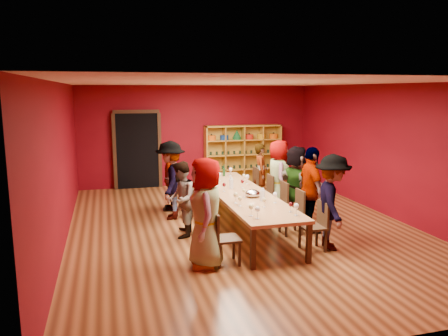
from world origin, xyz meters
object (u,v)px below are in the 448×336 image
at_px(tasting_table, 241,195).
at_px(person_left_0, 206,213).
at_px(spittoon_bowl, 253,194).
at_px(chair_person_left_0, 222,235).
at_px(chair_person_left_3, 189,196).
at_px(person_right_4, 261,172).
at_px(chair_person_left_2, 201,210).
at_px(chair_person_left_4, 184,189).
at_px(person_left_2, 181,199).
at_px(person_left_3, 171,180).
at_px(chair_person_right_0, 317,223).
at_px(person_left_4, 171,179).
at_px(person_right_2, 296,184).
at_px(shelving_unit, 242,151).
at_px(person_right_3, 278,176).
at_px(chair_person_right_3, 266,192).
at_px(person_right_0, 332,202).
at_px(chair_person_right_4, 252,183).
at_px(wine_bottle, 224,172).
at_px(person_right_1, 311,190).
at_px(chair_person_right_2, 280,200).
at_px(chair_person_right_1, 295,209).

bearing_deg(tasting_table, person_left_0, -122.88).
bearing_deg(spittoon_bowl, chair_person_left_0, -125.94).
relative_size(tasting_table, chair_person_left_3, 5.06).
relative_size(chair_person_left_0, person_right_4, 0.59).
xyz_separation_m(chair_person_left_2, chair_person_left_4, (0.00, 1.99, 0.00)).
height_order(person_left_2, person_left_3, person_left_3).
bearing_deg(chair_person_right_0, person_left_2, 148.20).
relative_size(chair_person_right_0, spittoon_bowl, 2.95).
bearing_deg(person_left_4, person_right_2, 74.87).
bearing_deg(person_left_2, shelving_unit, 163.69).
distance_m(chair_person_left_3, person_right_3, 2.16).
distance_m(person_left_3, person_left_4, 0.71).
distance_m(person_right_2, chair_person_right_3, 0.99).
height_order(chair_person_left_0, chair_person_right_0, same).
relative_size(chair_person_left_2, person_right_0, 0.51).
relative_size(chair_person_right_3, spittoon_bowl, 2.95).
bearing_deg(chair_person_left_3, person_left_4, 114.10).
xyz_separation_m(person_left_0, chair_person_left_3, (0.27, 2.86, -0.40)).
distance_m(tasting_table, person_left_3, 1.69).
bearing_deg(chair_person_left_0, chair_person_right_4, 64.55).
bearing_deg(person_left_0, chair_person_left_0, 98.28).
bearing_deg(chair_person_right_0, shelving_unit, 85.33).
height_order(tasting_table, chair_person_left_0, chair_person_left_0).
height_order(tasting_table, spittoon_bowl, spittoon_bowl).
distance_m(person_left_2, chair_person_right_4, 3.18).
bearing_deg(spittoon_bowl, person_right_0, -47.32).
bearing_deg(spittoon_bowl, chair_person_right_4, 71.49).
bearing_deg(person_right_0, person_left_2, 80.32).
xyz_separation_m(tasting_table, person_left_2, (-1.32, -0.25, 0.05)).
xyz_separation_m(person_left_2, chair_person_left_3, (0.41, 1.29, -0.25)).
relative_size(shelving_unit, person_left_3, 1.37).
bearing_deg(chair_person_right_4, person_left_3, -156.75).
height_order(person_right_3, wine_bottle, person_right_3).
height_order(chair_person_left_3, person_right_3, person_right_3).
bearing_deg(person_left_4, chair_person_left_3, 41.73).
distance_m(chair_person_left_2, person_right_2, 2.26).
distance_m(chair_person_left_0, person_left_2, 1.65).
distance_m(chair_person_left_3, chair_person_right_4, 2.06).
bearing_deg(person_right_2, wine_bottle, 25.48).
height_order(person_left_3, person_right_0, person_left_3).
bearing_deg(chair_person_right_0, wine_bottle, 103.05).
bearing_deg(chair_person_right_3, person_left_3, 177.93).
xyz_separation_m(person_right_1, chair_person_right_2, (-0.34, 0.80, -0.38)).
xyz_separation_m(chair_person_right_2, chair_person_right_4, (0.00, 1.88, 0.00)).
relative_size(spittoon_bowl, wine_bottle, 1.06).
height_order(person_left_4, person_right_3, person_right_3).
bearing_deg(spittoon_bowl, person_left_3, 133.76).
height_order(person_left_3, chair_person_right_1, person_left_3).
height_order(person_right_1, person_right_3, person_right_1).
distance_m(chair_person_right_2, chair_person_right_4, 1.88).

